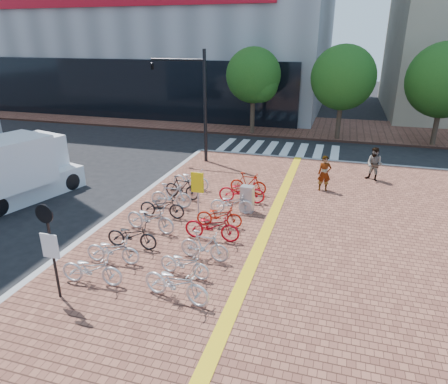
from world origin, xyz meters
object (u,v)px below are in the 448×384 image
(bike_0, at_px, (92,269))
(bike_13, at_px, (232,203))
(bike_1, at_px, (113,250))
(bike_12, at_px, (219,216))
(pedestrian_a, at_px, (324,173))
(box_truck, at_px, (18,169))
(bike_8, at_px, (176,283))
(bike_10, at_px, (204,246))
(notice_sign, at_px, (50,241))
(bike_7, at_px, (191,179))
(pedestrian_b, at_px, (374,164))
(bike_9, at_px, (185,263))
(traffic_light_pole, at_px, (180,85))
(bike_3, at_px, (150,218))
(bike_11, at_px, (212,226))
(yellow_sign, at_px, (198,187))
(bike_14, at_px, (242,191))
(bike_4, at_px, (162,206))
(bike_2, at_px, (132,235))
(bike_5, at_px, (171,196))
(utility_box, at_px, (247,199))
(bike_15, at_px, (248,183))
(bike_6, at_px, (182,188))

(bike_0, distance_m, bike_13, 6.28)
(bike_1, distance_m, bike_12, 4.10)
(pedestrian_a, height_order, box_truck, box_truck)
(bike_8, relative_size, bike_10, 1.22)
(bike_0, bearing_deg, notice_sign, 142.65)
(bike_1, distance_m, bike_7, 6.74)
(pedestrian_b, distance_m, box_truck, 16.25)
(bike_9, distance_m, traffic_light_pole, 12.59)
(bike_3, height_order, bike_11, bike_11)
(bike_1, height_order, bike_12, bike_1)
(yellow_sign, distance_m, traffic_light_pole, 8.51)
(bike_7, bearing_deg, yellow_sign, -149.59)
(bike_0, xyz_separation_m, bike_14, (2.56, 6.97, 0.03))
(bike_4, bearing_deg, bike_14, -51.89)
(bike_10, bearing_deg, bike_11, 11.24)
(bike_2, distance_m, bike_5, 3.48)
(utility_box, distance_m, box_truck, 9.99)
(bike_7, height_order, bike_12, bike_7)
(yellow_sign, bearing_deg, notice_sign, -107.16)
(box_truck, bearing_deg, pedestrian_b, 23.37)
(bike_0, xyz_separation_m, bike_11, (2.40, 3.46, 0.03))
(bike_8, bearing_deg, bike_4, 38.18)
(bike_0, xyz_separation_m, bike_1, (-0.04, 1.16, -0.03))
(notice_sign, bearing_deg, bike_11, 55.87)
(bike_10, distance_m, bike_13, 3.65)
(bike_4, xyz_separation_m, bike_8, (2.56, -4.67, 0.05))
(bike_15, xyz_separation_m, pedestrian_b, (5.40, 3.49, 0.32))
(bike_12, height_order, bike_14, bike_14)
(bike_8, bearing_deg, bike_10, 8.49)
(bike_6, xyz_separation_m, box_truck, (-6.90, -1.63, 0.70))
(bike_3, bearing_deg, bike_2, -175.27)
(bike_10, height_order, notice_sign, notice_sign)
(bike_11, bearing_deg, notice_sign, 144.68)
(bike_10, bearing_deg, bike_6, 33.11)
(pedestrian_b, bearing_deg, bike_11, -95.81)
(bike_9, height_order, bike_12, bike_12)
(bike_5, distance_m, bike_8, 6.24)
(bike_1, height_order, bike_3, bike_3)
(bike_4, bearing_deg, traffic_light_pole, 12.22)
(bike_15, xyz_separation_m, yellow_sign, (-1.28, -2.94, 0.76))
(bike_1, bearing_deg, bike_9, -97.37)
(bike_4, relative_size, bike_11, 0.92)
(bike_15, bearing_deg, bike_6, 118.37)
(bike_12, bearing_deg, bike_0, 146.84)
(bike_1, bearing_deg, bike_11, -52.84)
(bike_0, distance_m, bike_4, 4.65)
(bike_6, relative_size, bike_14, 0.85)
(bike_7, xyz_separation_m, notice_sign, (-0.44, -8.72, 1.25))
(traffic_light_pole, bearing_deg, utility_box, -49.68)
(bike_2, relative_size, utility_box, 1.61)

